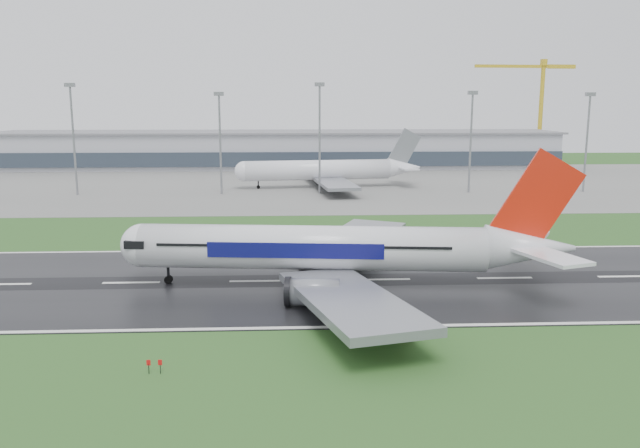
{
  "coord_description": "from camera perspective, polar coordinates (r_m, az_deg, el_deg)",
  "views": [
    {
      "loc": [
        5.44,
        -98.67,
        28.08
      ],
      "look_at": [
        10.5,
        12.0,
        7.0
      ],
      "focal_mm": 35.83,
      "sensor_mm": 36.0,
      "label": 1
    }
  ],
  "objects": [
    {
      "name": "runway_sign",
      "position": [
        78.09,
        7.61,
        -9.99
      ],
      "size": [
        2.3,
        0.76,
        1.04
      ],
      "primitive_type": null,
      "rotation": [
        0.0,
        0.0,
        -0.22
      ],
      "color": "black",
      "rests_on": "ground"
    },
    {
      "name": "ground",
      "position": [
        102.74,
        -5.58,
        -5.14
      ],
      "size": [
        520.0,
        520.0,
        0.0
      ],
      "primitive_type": "plane",
      "color": "#224B1B",
      "rests_on": "ground"
    },
    {
      "name": "floodmast_3",
      "position": [
        199.21,
        -0.04,
        7.44
      ],
      "size": [
        0.64,
        0.64,
        32.98
      ],
      "primitive_type": "cylinder",
      "color": "gray",
      "rests_on": "ground"
    },
    {
      "name": "floodmast_1",
      "position": [
        209.69,
        -21.13,
        6.86
      ],
      "size": [
        0.64,
        0.64,
        32.74
      ],
      "primitive_type": "cylinder",
      "color": "gray",
      "rests_on": "ground"
    },
    {
      "name": "apron",
      "position": [
        225.49,
        -3.99,
        3.6
      ],
      "size": [
        400.0,
        130.0,
        0.08
      ],
      "primitive_type": "cube",
      "color": "slate",
      "rests_on": "ground"
    },
    {
      "name": "floodmast_2",
      "position": [
        200.28,
        -8.89,
        6.92
      ],
      "size": [
        0.64,
        0.64,
        30.15
      ],
      "primitive_type": "cylinder",
      "color": "gray",
      "rests_on": "ground"
    },
    {
      "name": "floodmast_4",
      "position": [
        206.91,
        13.3,
        6.94
      ],
      "size": [
        0.64,
        0.64,
        30.54
      ],
      "primitive_type": "cylinder",
      "color": "gray",
      "rests_on": "ground"
    },
    {
      "name": "terminal",
      "position": [
        284.47,
        -3.73,
        6.6
      ],
      "size": [
        240.0,
        36.0,
        15.0
      ],
      "primitive_type": "cube",
      "color": "#999AA4",
      "rests_on": "ground"
    },
    {
      "name": "main_airliner",
      "position": [
        97.15,
        2.15,
        0.25
      ],
      "size": [
        75.96,
        73.01,
        20.51
      ],
      "primitive_type": null,
      "rotation": [
        0.0,
        0.0,
        -0.1
      ],
      "color": "silver",
      "rests_on": "runway"
    },
    {
      "name": "floodmast_5",
      "position": [
        219.97,
        22.7,
        6.55
      ],
      "size": [
        0.64,
        0.64,
        30.08
      ],
      "primitive_type": "cylinder",
      "color": "gray",
      "rests_on": "ground"
    },
    {
      "name": "parked_airliner",
      "position": [
        214.41,
        0.52,
        5.8
      ],
      "size": [
        70.63,
        66.74,
        18.82
      ],
      "primitive_type": null,
      "rotation": [
        0.0,
        0.0,
        0.11
      ],
      "color": "white",
      "rests_on": "apron"
    },
    {
      "name": "tower_crane",
      "position": [
        320.95,
        19.11,
        9.42
      ],
      "size": [
        48.54,
        6.25,
        47.57
      ],
      "primitive_type": null,
      "rotation": [
        0.0,
        0.0,
        0.07
      ],
      "color": "gold",
      "rests_on": "ground"
    },
    {
      "name": "runway",
      "position": [
        102.72,
        -5.58,
        -5.11
      ],
      "size": [
        400.0,
        45.0,
        0.1
      ],
      "primitive_type": "cube",
      "color": "black",
      "rests_on": "ground"
    }
  ]
}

